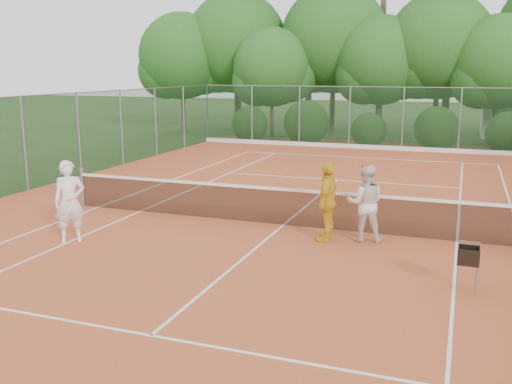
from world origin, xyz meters
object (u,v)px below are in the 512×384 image
player_white (70,201)px  player_center_grp (365,203)px  player_yellow (328,202)px  ball_hopper (468,256)px

player_white → player_center_grp: (6.19, 2.32, -0.05)m
player_white → player_yellow: size_ratio=1.03×
player_center_grp → player_yellow: bearing=-162.0°
player_center_grp → ball_hopper: (2.20, -2.39, -0.25)m
player_center_grp → player_yellow: player_yellow is taller
player_center_grp → player_yellow: (-0.80, -0.26, 0.02)m
player_white → ball_hopper: (8.39, -0.07, -0.30)m
ball_hopper → player_white: bearing=155.7°
player_yellow → player_center_grp: bearing=111.5°
player_yellow → ball_hopper: bearing=58.1°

